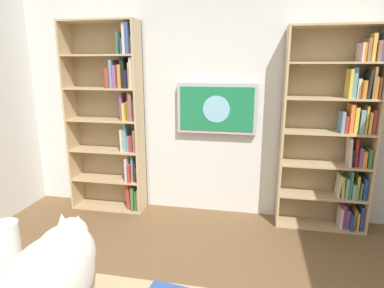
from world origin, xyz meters
The scene contains 6 objects.
wall_back centered at (0.00, -2.23, 1.35)m, with size 4.52×0.06×2.70m, color silver.
bookshelf_left centered at (-1.31, -2.06, 1.02)m, with size 0.90×0.28×2.06m.
bookshelf_right centered at (1.10, -2.06, 1.11)m, with size 0.86×0.28×2.16m.
wall_mounted_tv centered at (-0.07, -2.15, 1.22)m, with size 0.87×0.07×0.55m.
cat centered at (0.24, 0.40, 0.92)m, with size 0.29×0.62×0.37m.
paper_towel_roll centered at (0.58, 0.23, 0.87)m, with size 0.11×0.11×0.28m, color white.
Camera 1 is at (-0.48, 1.34, 1.69)m, focal length 30.13 mm.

